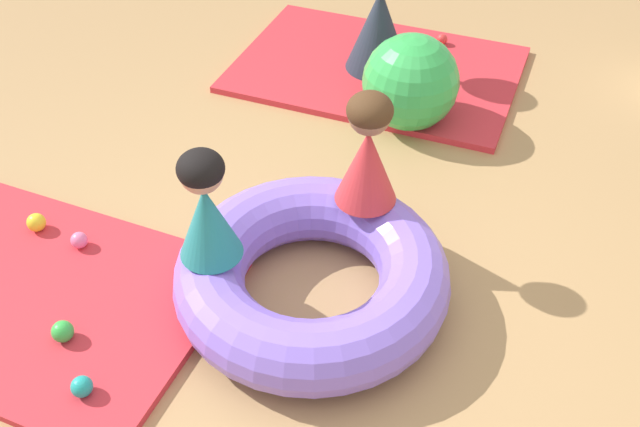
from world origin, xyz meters
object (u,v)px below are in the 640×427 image
play_ball_pink (79,240)px  play_ball_teal (82,387)px  child_in_teal (206,207)px  inflatable_cushion (312,275)px  adult_seated (380,11)px  play_ball_red (442,39)px  play_ball_yellow (36,222)px  play_ball_green (63,331)px  child_in_red (368,150)px  exercise_ball_large (410,82)px

play_ball_pink → play_ball_teal: size_ratio=0.93×
child_in_teal → inflatable_cushion: bearing=-14.8°
child_in_teal → adult_seated: (0.46, 2.07, -0.13)m
adult_seated → play_ball_pink: (-1.18, -1.89, -0.34)m
inflatable_cushion → play_ball_red: (0.45, 2.36, -0.08)m
play_ball_yellow → play_ball_green: bearing=-55.6°
play_ball_teal → play_ball_yellow: play_ball_yellow is taller
child_in_red → exercise_ball_large: child_in_red is taller
play_ball_green → play_ball_teal: (0.19, -0.24, -0.00)m
inflatable_cushion → play_ball_yellow: 1.39m
child_in_teal → exercise_ball_large: 1.70m
adult_seated → play_ball_yellow: bearing=-4.5°
inflatable_cushion → play_ball_teal: size_ratio=13.96×
adult_seated → play_ball_teal: size_ratio=9.21×
inflatable_cushion → play_ball_green: (-0.96, -0.42, -0.07)m
child_in_teal → play_ball_red: 2.63m
child_in_teal → play_ball_pink: bearing=139.0°
child_in_teal → adult_seated: 2.13m
play_ball_green → play_ball_teal: play_ball_green is taller
play_ball_green → play_ball_red: (1.41, 2.78, -0.01)m
play_ball_teal → exercise_ball_large: bearing=63.1°
child_in_red → play_ball_yellow: size_ratio=6.05×
child_in_red → adult_seated: size_ratio=0.69×
play_ball_teal → play_ball_pink: bearing=114.6°
child_in_teal → play_ball_yellow: (-0.97, 0.26, -0.47)m
inflatable_cushion → child_in_teal: size_ratio=2.32×
adult_seated → play_ball_yellow: (-1.43, -1.81, -0.33)m
child_in_teal → play_ball_yellow: child_in_teal is taller
adult_seated → play_ball_yellow: adult_seated is taller
inflatable_cushion → adult_seated: 2.01m
child_in_teal → play_ball_green: 0.80m
play_ball_red → exercise_ball_large: exercise_ball_large is taller
exercise_ball_large → play_ball_green: bearing=-123.9°
inflatable_cushion → play_ball_red: inflatable_cushion is taller
child_in_teal → play_ball_yellow: 1.11m
child_in_red → child_in_teal: (-0.58, -0.46, -0.02)m
adult_seated → play_ball_green: bearing=11.0°
inflatable_cushion → exercise_ball_large: bearing=78.4°
play_ball_pink → exercise_ball_large: 1.96m
child_in_teal → adult_seated: bearing=51.1°
child_in_teal → child_in_red: bearing=11.7°
child_in_red → play_ball_green: 1.47m
child_in_teal → play_ball_teal: bearing=-149.0°
adult_seated → play_ball_yellow: 2.33m
child_in_red → child_in_teal: 0.74m
play_ball_yellow → play_ball_red: play_ball_yellow is taller
inflatable_cushion → play_ball_red: 2.40m
play_ball_pink → child_in_red: bearing=11.7°
child_in_red → play_ball_teal: (-0.95, -1.03, -0.49)m
play_ball_teal → play_ball_red: bearing=67.9°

